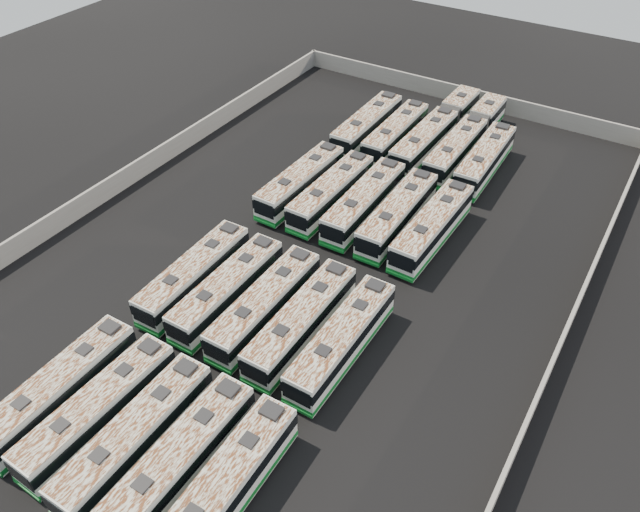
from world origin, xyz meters
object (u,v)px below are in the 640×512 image
Objects in this scene: bus_front_right at (178,462)px; bus_back_left at (395,133)px; bus_midfront_left at (228,290)px; bus_midfront_far_left at (194,275)px; bus_back_far_right at (485,160)px; bus_midback_far_left at (301,182)px; bus_front_center at (136,437)px; bus_midback_center at (364,202)px; bus_back_right at (466,138)px; bus_midfront_far_right at (342,341)px; bus_midback_far_right at (432,227)px; bus_midfront_center at (265,305)px; bus_back_far_left at (367,125)px; bus_midback_left at (331,192)px; bus_front_far_left at (60,389)px; bus_midfront_right at (301,322)px; bus_back_center at (436,129)px; bus_front_far_right at (224,489)px; bus_front_left at (98,410)px; bus_midback_right at (398,214)px.

bus_front_right is 1.02× the size of bus_back_left.
bus_midfront_left is (-7.16, 13.97, -0.05)m from bus_front_right.
bus_midfront_far_left is 33.31m from bus_back_far_right.
bus_midback_far_left is at bearing -137.03° from bus_back_far_right.
bus_front_center is at bearing -64.50° from bus_midfront_far_left.
bus_midback_center is at bearing 2.87° from bus_midback_far_left.
bus_midback_center is 15.32m from bus_back_far_right.
bus_back_right is (7.20, 3.23, -0.00)m from bus_back_left.
bus_midback_far_right is (0.04, 16.30, 0.05)m from bus_midfront_far_right.
bus_midfront_center is (0.01, 14.12, 0.00)m from bus_front_center.
bus_midback_far_left is at bearing 103.07° from bus_front_center.
bus_midfront_far_right is at bearing -65.30° from bus_back_far_left.
bus_front_right is 30.76m from bus_midback_center.
bus_back_far_right reaches higher than bus_midback_left.
bus_back_left is (3.48, 30.43, -0.00)m from bus_midfront_far_left.
bus_front_far_left is 0.99× the size of bus_midfront_center.
bus_midfront_left is 0.99× the size of bus_midfront_far_right.
bus_midback_left is 3.58m from bus_midback_center.
bus_back_left is (-7.09, 30.33, -0.03)m from bus_midfront_right.
bus_midfront_far_right is at bearing -71.23° from bus_back_left.
bus_midfront_far_right reaches higher than bus_midfront_far_left.
bus_back_center is (3.58, 3.24, 0.02)m from bus_back_left.
bus_front_center is 47.77m from bus_back_right.
bus_front_right is at bearing -90.18° from bus_back_right.
bus_front_center is at bearing -75.47° from bus_midback_far_left.
bus_midback_far_right reaches higher than bus_back_left.
bus_back_far_right is at bearing 76.69° from bus_midfront_center.
bus_midback_far_left is 0.65× the size of bus_back_center.
bus_back_center is (-7.10, 33.60, 0.01)m from bus_midfront_far_right.
bus_midback_far_right is (0.03, 30.20, 0.04)m from bus_front_far_right.
bus_front_right is at bearing -81.43° from bus_back_left.
bus_front_left is (3.59, 0.16, -0.01)m from bus_front_far_left.
bus_midback_left is at bearing 103.33° from bus_front_right.
bus_back_center reaches higher than bus_front_far_left.
bus_midback_center is 1.00× the size of bus_midback_far_right.
bus_back_far_right is at bearing 74.95° from bus_midback_right.
bus_midfront_right reaches higher than bus_front_far_right.
bus_front_far_right is at bearing -52.38° from bus_midfront_left.
bus_back_far_right is at bearing 83.15° from bus_midfront_right.
bus_midfront_right is (3.47, 14.09, 0.01)m from bus_front_center.
bus_midfront_far_right is 0.97× the size of bus_midback_center.
bus_front_far_right is 0.66× the size of bus_back_right.
bus_back_center is at bearing 89.73° from bus_front_center.
bus_midfront_right reaches higher than bus_back_center.
bus_midfront_far_left is 0.65× the size of bus_back_right.
bus_front_right is at bearing -69.30° from bus_midback_far_left.
bus_midback_left is 17.63m from bus_back_center.
bus_front_far_left is 31.36m from bus_midback_center.
bus_back_left is at bearing 84.87° from bus_front_far_left.
bus_midfront_right is 33.55m from bus_back_right.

